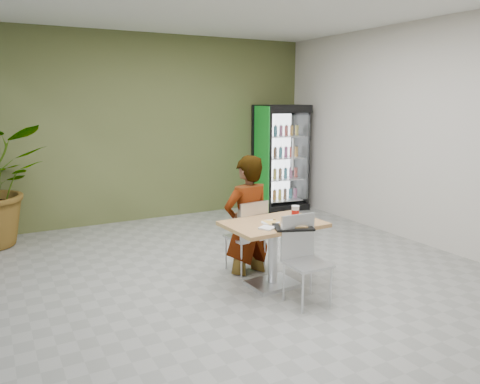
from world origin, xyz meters
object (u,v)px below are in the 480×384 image
at_px(dining_table, 273,241).
at_px(beverage_fridge, 282,158).
at_px(chair_far, 250,231).
at_px(chair_near, 303,252).
at_px(cafeteria_tray, 293,227).
at_px(soda_cup, 295,213).
at_px(seated_woman, 247,227).

xyz_separation_m(dining_table, beverage_fridge, (2.23, 3.22, 0.46)).
relative_size(chair_far, chair_near, 0.99).
distance_m(dining_table, beverage_fridge, 3.94).
relative_size(dining_table, cafeteria_tray, 2.69).
xyz_separation_m(cafeteria_tray, beverage_fridge, (2.17, 3.52, 0.24)).
distance_m(dining_table, soda_cup, 0.41).
xyz_separation_m(dining_table, chair_far, (-0.03, 0.49, -0.01)).
height_order(chair_far, chair_near, chair_near).
distance_m(chair_far, chair_near, 0.97).
xyz_separation_m(seated_woman, beverage_fridge, (2.27, 2.69, 0.42)).
bearing_deg(seated_woman, beverage_fridge, -136.16).
distance_m(seated_woman, soda_cup, 0.68).
relative_size(dining_table, chair_far, 1.20).
xyz_separation_m(chair_far, soda_cup, (0.32, -0.49, 0.30)).
bearing_deg(cafeteria_tray, chair_far, 96.05).
bearing_deg(beverage_fridge, dining_table, -117.32).
relative_size(cafeteria_tray, beverage_fridge, 0.20).
relative_size(soda_cup, beverage_fridge, 0.08).
height_order(dining_table, chair_near, chair_near).
bearing_deg(dining_table, beverage_fridge, 55.33).
bearing_deg(seated_woman, cafeteria_tray, 90.39).
height_order(chair_near, beverage_fridge, beverage_fridge).
relative_size(chair_near, soda_cup, 5.75).
distance_m(chair_near, cafeteria_tray, 0.28).
xyz_separation_m(soda_cup, beverage_fridge, (1.94, 3.23, 0.17)).
bearing_deg(soda_cup, chair_far, 122.81).
xyz_separation_m(dining_table, soda_cup, (0.29, -0.01, 0.29)).
bearing_deg(soda_cup, seated_woman, 121.38).
height_order(chair_far, beverage_fridge, beverage_fridge).
height_order(soda_cup, beverage_fridge, beverage_fridge).
relative_size(chair_near, beverage_fridge, 0.46).
xyz_separation_m(chair_near, cafeteria_tray, (-0.01, 0.17, 0.23)).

